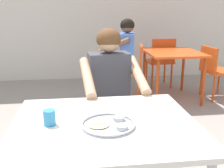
# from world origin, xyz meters

# --- Properties ---
(table_foreground) EXTENTS (1.05, 0.88, 0.74)m
(table_foreground) POSITION_xyz_m (0.01, 0.00, 0.66)
(table_foreground) COLOR silver
(table_foreground) RESTS_ON ground
(thali_tray) EXTENTS (0.30, 0.30, 0.03)m
(thali_tray) POSITION_xyz_m (0.03, -0.05, 0.75)
(thali_tray) COLOR #B7BABF
(thali_tray) RESTS_ON table_foreground
(drinking_cup) EXTENTS (0.07, 0.07, 0.09)m
(drinking_cup) POSITION_xyz_m (-0.30, -0.00, 0.78)
(drinking_cup) COLOR #338CBF
(drinking_cup) RESTS_ON table_foreground
(chair_foreground) EXTENTS (0.42, 0.43, 0.85)m
(chair_foreground) POSITION_xyz_m (0.12, 0.92, 0.49)
(chair_foreground) COLOR #3F3F44
(chair_foreground) RESTS_ON ground
(diner_foreground) EXTENTS (0.53, 0.58, 1.21)m
(diner_foreground) POSITION_xyz_m (0.13, 0.71, 0.72)
(diner_foreground) COLOR #2A2A2A
(diner_foreground) RESTS_ON ground
(table_background_red) EXTENTS (0.79, 0.89, 0.74)m
(table_background_red) POSITION_xyz_m (1.27, 2.41, 0.64)
(table_background_red) COLOR #E04C19
(table_background_red) RESTS_ON ground
(chair_red_left) EXTENTS (0.47, 0.51, 0.84)m
(chair_red_left) POSITION_xyz_m (0.68, 2.40, 0.50)
(chair_red_left) COLOR #D14718
(chair_red_left) RESTS_ON ground
(chair_red_right) EXTENTS (0.45, 0.47, 0.80)m
(chair_red_right) POSITION_xyz_m (1.92, 2.35, 0.48)
(chair_red_right) COLOR #CE4A17
(chair_red_right) RESTS_ON ground
(chair_red_far) EXTENTS (0.45, 0.43, 0.87)m
(chair_red_far) POSITION_xyz_m (1.29, 3.01, 0.51)
(chair_red_far) COLOR #DB4D18
(chair_red_far) RESTS_ON ground
(patron_background) EXTENTS (0.60, 0.57, 1.22)m
(patron_background) POSITION_xyz_m (0.49, 2.42, 0.73)
(patron_background) COLOR #272727
(patron_background) RESTS_ON ground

